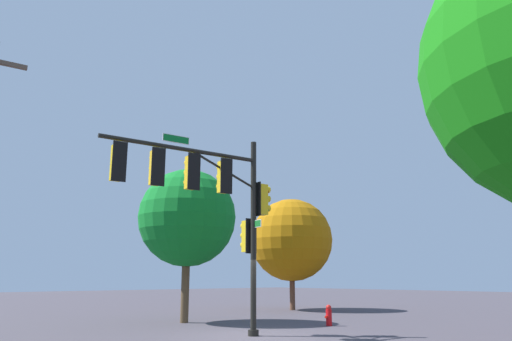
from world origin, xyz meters
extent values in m
plane|color=#413C44|center=(0.00, 0.00, 0.00)|extent=(120.00, 120.00, 0.00)
cylinder|color=black|center=(0.00, 0.00, 3.36)|extent=(0.20, 0.20, 6.72)
cylinder|color=black|center=(0.00, 0.00, 0.10)|extent=(0.36, 0.36, 0.20)
cylinder|color=black|center=(2.76, -0.37, 6.03)|extent=(5.53, 0.89, 0.14)
cylinder|color=black|center=(1.24, -0.17, 5.53)|extent=(2.52, 0.42, 1.07)
cube|color=yellow|center=(1.22, -0.17, 5.28)|extent=(0.38, 0.41, 1.10)
cube|color=black|center=(1.26, 0.03, 5.28)|extent=(0.44, 0.11, 1.22)
sphere|color=maroon|center=(1.19, -0.36, 5.62)|extent=(0.22, 0.22, 0.22)
cylinder|color=yellow|center=(1.18, -0.42, 5.67)|extent=(0.25, 0.18, 0.23)
sphere|color=#FFFC14|center=(1.19, -0.36, 5.28)|extent=(0.22, 0.22, 0.22)
cylinder|color=yellow|center=(1.18, -0.42, 5.33)|extent=(0.25, 0.18, 0.23)
sphere|color=#0B621E|center=(1.19, -0.36, 4.94)|extent=(0.22, 0.22, 0.22)
cylinder|color=yellow|center=(1.18, -0.42, 4.99)|extent=(0.25, 0.18, 0.23)
cube|color=yellow|center=(2.45, -0.33, 5.28)|extent=(0.36, 0.40, 1.10)
cube|color=black|center=(2.47, -0.13, 5.28)|extent=(0.44, 0.10, 1.22)
sphere|color=maroon|center=(2.42, -0.53, 5.62)|extent=(0.22, 0.22, 0.22)
cylinder|color=yellow|center=(2.42, -0.59, 5.67)|extent=(0.25, 0.17, 0.23)
sphere|color=#FFFC14|center=(2.42, -0.53, 5.28)|extent=(0.22, 0.22, 0.22)
cylinder|color=yellow|center=(2.42, -0.59, 5.33)|extent=(0.25, 0.17, 0.23)
sphere|color=#0B621E|center=(2.42, -0.53, 4.94)|extent=(0.22, 0.22, 0.22)
cylinder|color=yellow|center=(2.42, -0.59, 4.99)|extent=(0.25, 0.17, 0.23)
cube|color=yellow|center=(3.67, -0.50, 5.28)|extent=(0.38, 0.41, 1.10)
cube|color=black|center=(3.71, -0.30, 5.28)|extent=(0.44, 0.11, 1.22)
sphere|color=maroon|center=(3.64, -0.70, 5.62)|extent=(0.22, 0.22, 0.22)
cylinder|color=yellow|center=(3.63, -0.76, 5.67)|extent=(0.25, 0.18, 0.23)
sphere|color=#FFFC14|center=(3.64, -0.70, 5.28)|extent=(0.22, 0.22, 0.22)
cylinder|color=yellow|center=(3.63, -0.76, 5.33)|extent=(0.25, 0.18, 0.23)
sphere|color=#0B621E|center=(3.64, -0.70, 4.94)|extent=(0.22, 0.22, 0.22)
cylinder|color=yellow|center=(3.63, -0.76, 4.99)|extent=(0.25, 0.18, 0.23)
cube|color=#E1B80F|center=(4.90, -0.67, 5.28)|extent=(0.36, 0.40, 1.10)
cube|color=black|center=(4.92, -0.47, 5.28)|extent=(0.44, 0.10, 1.22)
sphere|color=maroon|center=(4.87, -0.86, 5.62)|extent=(0.22, 0.22, 0.22)
cylinder|color=#E1B80F|center=(4.86, -0.92, 5.67)|extent=(0.25, 0.17, 0.23)
sphere|color=#FFFC14|center=(4.87, -0.86, 5.28)|extent=(0.22, 0.22, 0.22)
cylinder|color=#E1B80F|center=(4.86, -0.92, 5.33)|extent=(0.25, 0.17, 0.23)
sphere|color=#0B621E|center=(4.87, -0.86, 4.94)|extent=(0.22, 0.22, 0.22)
cylinder|color=#E1B80F|center=(4.86, -0.92, 4.99)|extent=(0.25, 0.17, 0.23)
cube|color=yellow|center=(-0.35, 0.05, 4.63)|extent=(0.40, 0.37, 1.10)
cube|color=black|center=(-0.15, 0.02, 4.63)|extent=(0.10, 0.44, 1.22)
sphere|color=maroon|center=(-0.54, 0.07, 4.97)|extent=(0.22, 0.22, 0.22)
cylinder|color=yellow|center=(-0.60, 0.08, 5.02)|extent=(0.17, 0.25, 0.23)
sphere|color=#FFFC14|center=(-0.54, 0.07, 4.63)|extent=(0.22, 0.22, 0.22)
cylinder|color=yellow|center=(-0.60, 0.08, 4.68)|extent=(0.17, 0.25, 0.23)
sphere|color=#0B621E|center=(-0.54, 0.07, 4.29)|extent=(0.22, 0.22, 0.22)
cylinder|color=yellow|center=(-0.60, 0.08, 4.34)|extent=(0.17, 0.25, 0.23)
cube|color=gold|center=(-0.05, -0.35, 3.33)|extent=(0.37, 0.40, 1.10)
cube|color=black|center=(-0.02, -0.15, 3.33)|extent=(0.44, 0.10, 1.22)
sphere|color=maroon|center=(-0.07, -0.54, 3.67)|extent=(0.22, 0.22, 0.22)
cylinder|color=gold|center=(-0.08, -0.60, 3.72)|extent=(0.25, 0.17, 0.23)
sphere|color=#FFFC14|center=(-0.07, -0.54, 3.33)|extent=(0.22, 0.22, 0.22)
cylinder|color=gold|center=(-0.08, -0.60, 3.38)|extent=(0.25, 0.17, 0.23)
sphere|color=#0B621E|center=(-0.07, -0.54, 2.99)|extent=(0.22, 0.22, 0.22)
cylinder|color=gold|center=(-0.08, -0.60, 3.04)|extent=(0.25, 0.17, 0.23)
cube|color=white|center=(3.03, -0.41, 6.33)|extent=(0.93, 0.15, 0.26)
cube|color=#0A6A25|center=(3.03, -0.41, 6.33)|extent=(0.90, 0.15, 0.22)
cube|color=white|center=(0.00, 0.00, 3.73)|extent=(0.15, 0.93, 0.26)
cube|color=#176C24|center=(0.00, 0.00, 3.73)|extent=(0.15, 0.90, 0.22)
cylinder|color=red|center=(-4.55, -0.51, 0.33)|extent=(0.24, 0.24, 0.65)
sphere|color=red|center=(-4.55, -0.51, 0.72)|extent=(0.22, 0.22, 0.22)
cylinder|color=red|center=(-4.40, -0.51, 0.36)|extent=(0.12, 0.10, 0.10)
cylinder|color=brown|center=(-10.49, -8.25, 1.03)|extent=(0.32, 0.32, 2.06)
sphere|color=#A56509|center=(-10.49, -8.25, 4.21)|extent=(5.06, 5.06, 5.06)
cylinder|color=brown|center=(-0.96, -5.59, 1.35)|extent=(0.35, 0.35, 2.70)
sphere|color=#0F7223|center=(-0.96, -5.59, 4.56)|extent=(4.38, 4.38, 4.38)
camera|label=1|loc=(11.08, 12.49, 1.89)|focal=33.44mm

